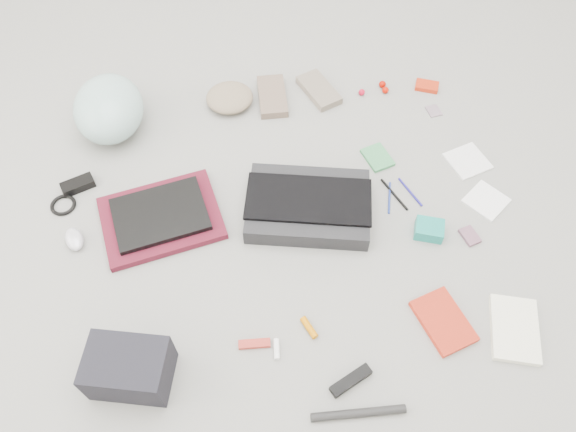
{
  "coord_description": "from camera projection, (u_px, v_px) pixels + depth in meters",
  "views": [
    {
      "loc": [
        -0.16,
        -1.01,
        1.59
      ],
      "look_at": [
        0.0,
        0.0,
        0.05
      ],
      "focal_mm": 35.0,
      "sensor_mm": 36.0,
      "label": 1
    }
  ],
  "objects": [
    {
      "name": "u_lock",
      "position": [
        351.0,
        381.0,
        1.58
      ],
      "size": [
        0.13,
        0.08,
        0.03
      ],
      "primitive_type": "cube",
      "rotation": [
        0.0,
        0.0,
        0.42
      ],
      "color": "black",
      "rests_on": "ground_plane"
    },
    {
      "name": "beanie",
      "position": [
        230.0,
        98.0,
        2.17
      ],
      "size": [
        0.18,
        0.17,
        0.06
      ],
      "primitive_type": "ellipsoid",
      "rotation": [
        0.0,
        0.0,
        0.01
      ],
      "color": "gray",
      "rests_on": "ground_plane"
    },
    {
      "name": "pen_navy",
      "position": [
        410.0,
        192.0,
        1.96
      ],
      "size": [
        0.05,
        0.13,
        0.01
      ],
      "primitive_type": "cylinder",
      "rotation": [
        1.57,
        0.0,
        0.36
      ],
      "color": "navy",
      "rests_on": "ground_plane"
    },
    {
      "name": "messenger_bag",
      "position": [
        308.0,
        206.0,
        1.89
      ],
      "size": [
        0.46,
        0.37,
        0.07
      ],
      "primitive_type": "cube",
      "rotation": [
        0.0,
        0.0,
        -0.23
      ],
      "color": "#232326",
      "rests_on": "ground_plane"
    },
    {
      "name": "pen_blue",
      "position": [
        389.0,
        198.0,
        1.94
      ],
      "size": [
        0.04,
        0.13,
        0.01
      ],
      "primitive_type": "cylinder",
      "rotation": [
        1.57,
        0.0,
        -0.29
      ],
      "color": "navy",
      "rests_on": "ground_plane"
    },
    {
      "name": "book_white",
      "position": [
        515.0,
        329.0,
        1.67
      ],
      "size": [
        0.19,
        0.24,
        0.02
      ],
      "primitive_type": "cube",
      "rotation": [
        0.0,
        0.0,
        -0.31
      ],
      "color": "#EBEACD",
      "rests_on": "ground_plane"
    },
    {
      "name": "accordion_wallet",
      "position": [
        429.0,
        230.0,
        1.85
      ],
      "size": [
        0.11,
        0.1,
        0.05
      ],
      "primitive_type": "cube",
      "rotation": [
        0.0,
        0.0,
        -0.36
      ],
      "color": "teal",
      "rests_on": "ground_plane"
    },
    {
      "name": "laptop",
      "position": [
        160.0,
        214.0,
        1.86
      ],
      "size": [
        0.34,
        0.27,
        0.02
      ],
      "primitive_type": "cube",
      "rotation": [
        0.0,
        0.0,
        0.18
      ],
      "color": "black",
      "rests_on": "laptop_sleeve"
    },
    {
      "name": "stamp_sheet",
      "position": [
        434.0,
        111.0,
        2.17
      ],
      "size": [
        0.06,
        0.07,
        0.0
      ],
      "primitive_type": "cube",
      "rotation": [
        0.0,
        0.0,
        0.13
      ],
      "color": "gray",
      "rests_on": "ground_plane"
    },
    {
      "name": "ground_plane",
      "position": [
        288.0,
        224.0,
        1.89
      ],
      "size": [
        4.0,
        4.0,
        0.0
      ],
      "primitive_type": "plane",
      "color": "gray"
    },
    {
      "name": "mitten_right",
      "position": [
        319.0,
        90.0,
        2.22
      ],
      "size": [
        0.16,
        0.22,
        0.03
      ],
      "primitive_type": "cube",
      "rotation": [
        0.0,
        0.0,
        0.37
      ],
      "color": "gray",
      "rests_on": "ground_plane"
    },
    {
      "name": "camera_bag",
      "position": [
        129.0,
        368.0,
        1.54
      ],
      "size": [
        0.25,
        0.21,
        0.14
      ],
      "primitive_type": "cube",
      "rotation": [
        0.0,
        0.0,
        -0.26
      ],
      "color": "black",
      "rests_on": "ground_plane"
    },
    {
      "name": "lollipop_c",
      "position": [
        382.0,
        84.0,
        2.24
      ],
      "size": [
        0.04,
        0.04,
        0.03
      ],
      "primitive_type": "sphere",
      "rotation": [
        0.0,
        0.0,
        0.34
      ],
      "color": "#A10A00",
      "rests_on": "ground_plane"
    },
    {
      "name": "laptop_sleeve",
      "position": [
        161.0,
        218.0,
        1.88
      ],
      "size": [
        0.43,
        0.35,
        0.03
      ],
      "primitive_type": "cube",
      "rotation": [
        0.0,
        0.0,
        0.18
      ],
      "color": "#581221",
      "rests_on": "ground_plane"
    },
    {
      "name": "napkin_top",
      "position": [
        468.0,
        161.0,
        2.03
      ],
      "size": [
        0.17,
        0.17,
        0.01
      ],
      "primitive_type": "cube",
      "rotation": [
        0.0,
        0.0,
        0.29
      ],
      "color": "white",
      "rests_on": "ground_plane"
    },
    {
      "name": "napkin_bottom",
      "position": [
        486.0,
        200.0,
        1.94
      ],
      "size": [
        0.17,
        0.17,
        0.01
      ],
      "primitive_type": "cube",
      "rotation": [
        0.0,
        0.0,
        0.64
      ],
      "color": "white",
      "rests_on": "ground_plane"
    },
    {
      "name": "power_brick",
      "position": [
        78.0,
        185.0,
        1.96
      ],
      "size": [
        0.12,
        0.09,
        0.03
      ],
      "primitive_type": "cube",
      "rotation": [
        0.0,
        0.0,
        0.34
      ],
      "color": "black",
      "rests_on": "ground_plane"
    },
    {
      "name": "mitten_left",
      "position": [
        272.0,
        96.0,
        2.2
      ],
      "size": [
        0.11,
        0.21,
        0.03
      ],
      "primitive_type": "cube",
      "rotation": [
        0.0,
        0.0,
        -0.04
      ],
      "color": "#776151",
      "rests_on": "ground_plane"
    },
    {
      "name": "multitool",
      "position": [
        254.0,
        344.0,
        1.65
      ],
      "size": [
        0.1,
        0.03,
        0.01
      ],
      "primitive_type": "cube",
      "rotation": [
        0.0,
        0.0,
        -0.08
      ],
      "color": "maroon",
      "rests_on": "ground_plane"
    },
    {
      "name": "lollipop_a",
      "position": [
        362.0,
        92.0,
        2.22
      ],
      "size": [
        0.03,
        0.03,
        0.03
      ],
      "primitive_type": "sphere",
      "rotation": [
        0.0,
        0.0,
        0.38
      ],
      "color": "#B80B26",
      "rests_on": "ground_plane"
    },
    {
      "name": "notepad",
      "position": [
        377.0,
        157.0,
        2.04
      ],
      "size": [
        0.11,
        0.13,
        0.01
      ],
      "primitive_type": "cube",
      "rotation": [
        0.0,
        0.0,
        0.28
      ],
      "color": "#38834D",
      "rests_on": "ground_plane"
    },
    {
      "name": "cable_coil",
      "position": [
        63.0,
        205.0,
        1.92
      ],
      "size": [
        0.12,
        0.12,
        0.01
      ],
      "primitive_type": "torus",
      "rotation": [
        0.0,
        0.0,
        -0.43
      ],
      "color": "black",
      "rests_on": "ground_plane"
    },
    {
      "name": "bike_pump",
      "position": [
        358.0,
        413.0,
        1.53
      ],
      "size": [
        0.26,
        0.04,
        0.02
      ],
      "primitive_type": "cylinder",
      "rotation": [
        0.0,
        1.57,
        -0.06
      ],
      "color": "black",
      "rests_on": "ground_plane"
    },
    {
      "name": "bike_helmet",
      "position": [
        109.0,
        109.0,
        2.05
      ],
      "size": [
        0.26,
        0.32,
        0.19
      ],
      "primitive_type": "ellipsoid",
      "rotation": [
        0.0,
        0.0,
        -0.02
      ],
      "color": "#A4CEC9",
      "rests_on": "ground_plane"
    },
    {
      "name": "altoids_tin",
      "position": [
        427.0,
        86.0,
        2.24
      ],
      "size": [
        0.1,
        0.09,
        0.02
      ],
      "primitive_type": "cube",
      "rotation": [
        0.0,
        0.0,
        -0.41
      ],
      "color": "red",
      "rests_on": "ground_plane"
    },
    {
      "name": "toiletry_tube_white",
      "position": [
        277.0,
        349.0,
        1.64
      ],
      "size": [
        0.02,
        0.06,
        0.02
      ],
      "primitive_type": "cylinder",
      "rotation": [
        1.57,
        0.0,
        -0.11
      ],
      "color": "white",
      "rests_on": "ground_plane"
    },
    {
      "name": "mouse",
      "position": [
        74.0,
        239.0,
        1.83
      ],
      "size": [
        0.08,
        0.11,
        0.04
      ],
      "primitive_type": "ellipsoid",
      "rotation": [
        0.0,
        0.0,
        0.33
      ],
      "color": "silver",
      "rests_on": "ground_plane"
    },
    {
      "name": "bag_flap",
      "position": [
        309.0,
        199.0,
        1.85
      ],
      "size": [
        0.45,
        0.28,
        0.01
      ],
      "primitive_type": "cube",
      "rotation": [
        0.0,
        0.0,
        -0.23
      ],
      "color": "black",
      "rests_on": "messenger_bag"
    },
    {
      "name": "pen_black",
      "position": [
        394.0,
        194.0,
        1.95
      ],
      "size": [
        0.06,
        0.14,
        0.01
      ],
      "primitive_type": "cylinder",
      "rotation": [
        1.57,
        0.0,
        0.38
      ],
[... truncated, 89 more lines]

